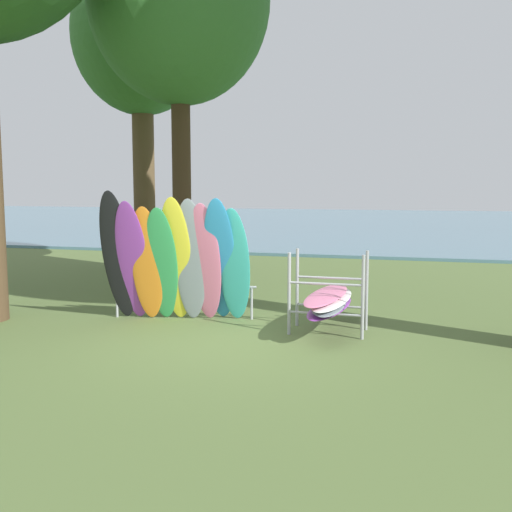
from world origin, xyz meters
TOP-DOWN VIEW (x-y plane):
  - ground_plane at (0.00, 0.00)m, footprint 80.00×80.00m
  - lake_water at (0.00, 28.41)m, footprint 80.00×36.00m
  - tree_mid_behind at (-4.42, 6.41)m, footprint 3.52×3.52m
  - tree_far_left_back at (-2.28, 3.82)m, footprint 3.76×3.76m
  - leaning_board_pile at (-1.20, 0.90)m, footprint 2.46×1.34m
  - board_storage_rack at (1.35, 0.88)m, footprint 1.15×2.13m

SIDE VIEW (x-z plane):
  - ground_plane at x=0.00m, z-range 0.00..0.00m
  - lake_water at x=0.00m, z-range 0.00..0.10m
  - board_storage_rack at x=1.35m, z-range -0.13..1.12m
  - leaning_board_pile at x=-1.20m, z-range -0.09..2.09m
  - tree_mid_behind at x=-4.42m, z-range 1.92..10.02m
  - tree_far_left_back at x=-2.28m, z-range 1.91..10.15m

